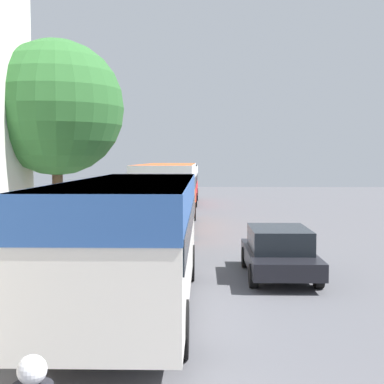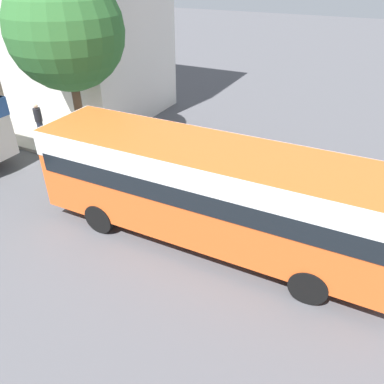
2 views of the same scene
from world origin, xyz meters
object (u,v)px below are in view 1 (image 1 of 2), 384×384
bus_lead (134,226)px  car_crossing (279,251)px  bus_third_in_line (181,179)px  pedestrian_near_curb (28,242)px  bus_following (168,187)px

bus_lead → car_crossing: bus_lead is taller
bus_third_in_line → car_crossing: (3.89, -24.87, -1.13)m
bus_lead → pedestrian_near_curb: (-3.58, 3.52, -0.95)m
pedestrian_near_curb → bus_lead: bearing=-44.5°
pedestrian_near_curb → bus_third_in_line: bearing=82.1°
car_crossing → bus_third_in_line: bearing=98.9°
car_crossing → pedestrian_near_curb: bearing=179.2°
bus_following → pedestrian_near_curb: bus_following is taller
bus_lead → car_crossing: size_ratio=2.18×
bus_third_in_line → pedestrian_near_curb: 25.01m
pedestrian_near_curb → bus_following: bearing=71.8°
bus_following → car_crossing: size_ratio=2.45×
bus_lead → bus_following: size_ratio=0.89×
bus_following → pedestrian_near_curb: (-3.44, -10.45, -1.07)m
bus_third_in_line → pedestrian_near_curb: size_ratio=6.01×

